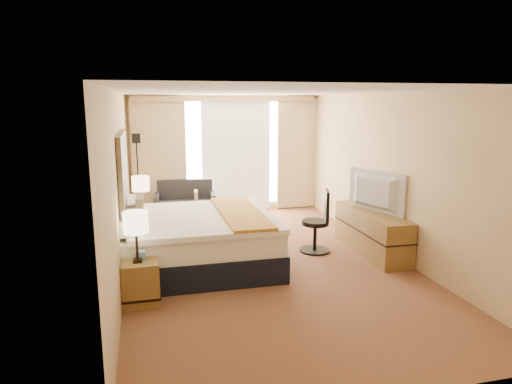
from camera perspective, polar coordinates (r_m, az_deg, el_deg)
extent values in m
cube|color=#58191D|center=(7.23, 1.06, -8.66)|extent=(4.20, 7.00, 0.02)
cube|color=white|center=(6.80, 1.14, 12.40)|extent=(4.20, 7.00, 0.02)
cube|color=#D8B984|center=(10.29, -3.94, 4.75)|extent=(4.20, 0.02, 2.60)
cube|color=#D8B984|center=(3.72, 15.21, -7.44)|extent=(4.20, 0.02, 2.60)
cube|color=#D8B984|center=(6.68, -16.58, 0.74)|extent=(0.02, 7.00, 2.60)
cube|color=#D8B984|center=(7.71, 16.38, 2.11)|extent=(0.02, 7.00, 2.60)
cube|color=black|center=(6.88, -16.17, 0.89)|extent=(0.06, 1.85, 1.50)
cube|color=olive|center=(5.94, -14.20, -10.75)|extent=(0.45, 0.52, 0.55)
cube|color=olive|center=(8.32, -14.17, -4.35)|extent=(0.45, 0.52, 0.55)
cube|color=olive|center=(7.78, 14.26, -4.87)|extent=(0.50, 1.80, 0.70)
cube|color=silver|center=(10.30, -2.53, 4.89)|extent=(2.30, 0.02, 2.30)
cube|color=beige|center=(10.03, -12.02, 4.19)|extent=(1.15, 0.09, 2.50)
cube|color=beige|center=(10.58, 5.04, 4.76)|extent=(0.90, 0.09, 2.50)
cube|color=silver|center=(10.27, -2.49, 4.59)|extent=(1.55, 0.04, 2.50)
cube|color=#D8B984|center=(10.06, -3.87, 11.57)|extent=(4.00, 0.16, 0.12)
cube|color=black|center=(7.06, -7.43, -7.62)|extent=(2.31, 2.09, 0.38)
cube|color=white|center=(6.95, -7.50, -4.84)|extent=(2.25, 2.03, 0.33)
cube|color=white|center=(6.91, -6.82, -3.27)|extent=(2.11, 2.11, 0.08)
cube|color=gold|center=(6.99, -2.00, -2.56)|extent=(0.60, 2.11, 0.04)
cube|color=white|center=(6.35, -15.68, -3.65)|extent=(0.31, 0.86, 0.20)
cube|color=white|center=(7.33, -15.47, -1.66)|extent=(0.31, 0.86, 0.20)
cube|color=beige|center=(6.82, -14.30, -2.17)|extent=(0.11, 0.46, 0.40)
cube|color=#53171B|center=(9.89, -8.77, -2.61)|extent=(1.33, 0.79, 0.23)
cube|color=#2D2D32|center=(9.80, -8.81, -1.61)|extent=(1.23, 0.65, 0.15)
cube|color=#2D2D32|center=(10.06, -8.86, 0.16)|extent=(1.19, 0.23, 0.50)
cube|color=#2D2D32|center=(9.86, -12.26, -1.50)|extent=(0.15, 0.69, 0.41)
cube|color=#2D2D32|center=(9.86, -5.37, -1.29)|extent=(0.15, 0.69, 0.41)
cube|color=beige|center=(9.77, -7.50, -0.69)|extent=(0.10, 0.32, 0.29)
cube|color=black|center=(9.87, -14.26, -3.47)|extent=(0.23, 0.23, 0.03)
cylinder|color=black|center=(9.69, -14.50, 1.26)|extent=(0.03, 0.03, 1.63)
cube|color=black|center=(9.58, -14.76, 6.52)|extent=(0.17, 0.17, 0.19)
cylinder|color=black|center=(7.76, 7.33, -7.24)|extent=(0.50, 0.50, 0.03)
cylinder|color=black|center=(7.68, 7.38, -5.49)|extent=(0.06, 0.06, 0.45)
cylinder|color=black|center=(7.62, 7.42, -3.82)|extent=(0.44, 0.44, 0.07)
cube|color=black|center=(7.56, 8.85, -1.70)|extent=(0.17, 0.40, 0.50)
cube|color=black|center=(5.77, -14.58, -8.28)|extent=(0.11, 0.11, 0.04)
cylinder|color=black|center=(5.71, -14.68, -6.31)|extent=(0.03, 0.03, 0.37)
cylinder|color=#FCF2BD|center=(5.63, -14.82, -3.67)|extent=(0.30, 0.30, 0.26)
cube|color=black|center=(8.31, -14.07, -2.25)|extent=(0.11, 0.11, 0.04)
cylinder|color=black|center=(8.26, -14.14, -0.84)|extent=(0.03, 0.03, 0.38)
cylinder|color=#FCF2BD|center=(8.21, -14.23, 1.03)|extent=(0.30, 0.30, 0.26)
cube|color=#7DA7C1|center=(5.85, -14.27, -7.67)|extent=(0.12, 0.12, 0.11)
cube|color=black|center=(8.28, -14.07, -2.17)|extent=(0.24, 0.22, 0.08)
imported|color=black|center=(7.57, 14.27, 0.03)|extent=(0.53, 1.15, 0.67)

